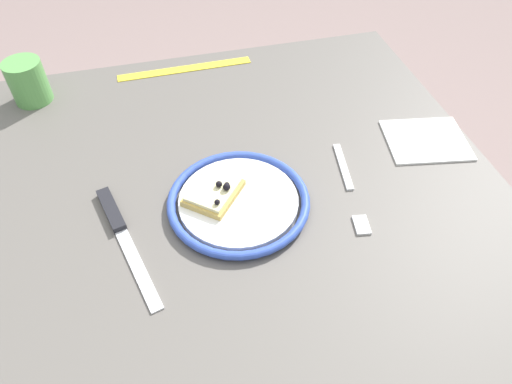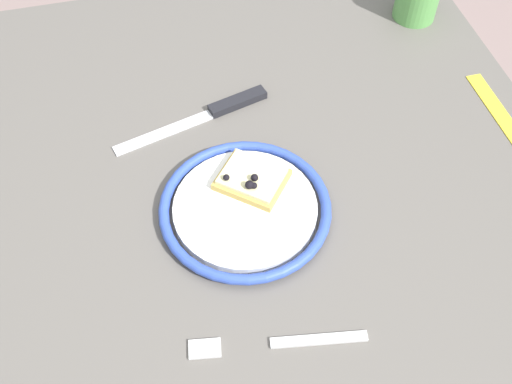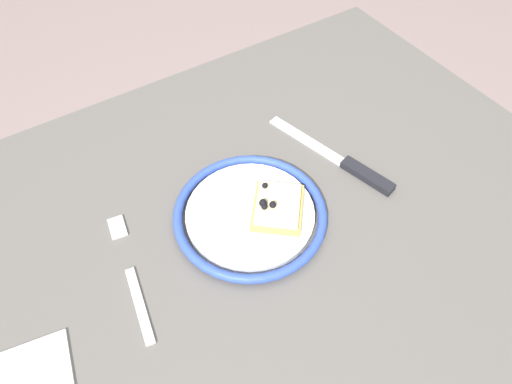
{
  "view_description": "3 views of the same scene",
  "coord_description": "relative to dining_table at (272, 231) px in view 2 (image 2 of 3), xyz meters",
  "views": [
    {
      "loc": [
        0.06,
        0.53,
        1.3
      ],
      "look_at": [
        -0.06,
        0.06,
        0.79
      ],
      "focal_mm": 33.02,
      "sensor_mm": 36.0,
      "label": 1
    },
    {
      "loc": [
        -0.47,
        0.14,
        1.39
      ],
      "look_at": [
        -0.02,
        0.03,
        0.77
      ],
      "focal_mm": 42.25,
      "sensor_mm": 36.0,
      "label": 2
    },
    {
      "loc": [
        -0.23,
        -0.27,
        1.29
      ],
      "look_at": [
        -0.01,
        0.06,
        0.78
      ],
      "focal_mm": 31.36,
      "sensor_mm": 36.0,
      "label": 3
    }
  ],
  "objects": [
    {
      "name": "plate",
      "position": [
        -0.04,
        0.05,
        0.12
      ],
      "size": [
        0.22,
        0.22,
        0.02
      ],
      "color": "white",
      "rests_on": "dining_table"
    },
    {
      "name": "pizza_slice_near",
      "position": [
        -0.0,
        0.03,
        0.14
      ],
      "size": [
        0.11,
        0.11,
        0.03
      ],
      "color": "tan",
      "rests_on": "plate"
    },
    {
      "name": "dining_table",
      "position": [
        0.0,
        0.0,
        0.0
      ],
      "size": [
        0.95,
        0.82,
        0.75
      ],
      "color": "#5B5651",
      "rests_on": "ground_plane"
    },
    {
      "name": "knife",
      "position": [
        0.15,
        0.04,
        0.12
      ],
      "size": [
        0.08,
        0.24,
        0.01
      ],
      "color": "silver",
      "rests_on": "dining_table"
    },
    {
      "name": "fork",
      "position": [
        -0.22,
        0.05,
        0.12
      ],
      "size": [
        0.05,
        0.2,
        0.0
      ],
      "color": "silver",
      "rests_on": "dining_table"
    },
    {
      "name": "ground_plane",
      "position": [
        0.0,
        0.0,
        -0.64
      ],
      "size": [
        6.0,
        6.0,
        0.0
      ],
      "primitive_type": "plane",
      "color": "gray"
    }
  ]
}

